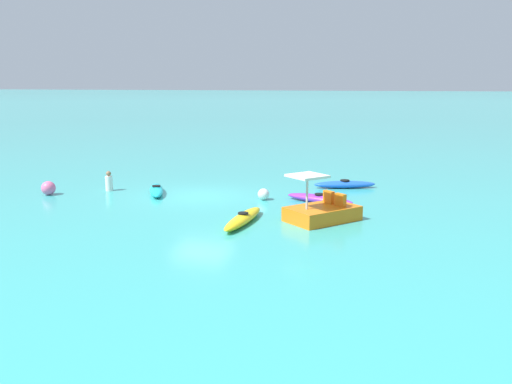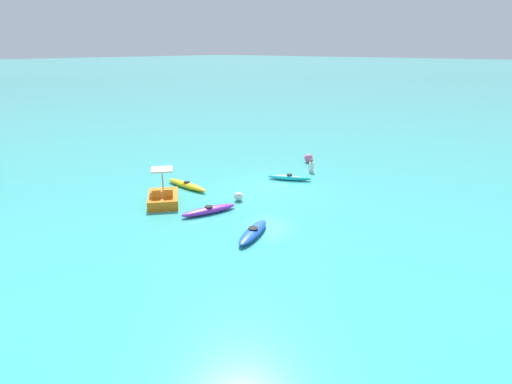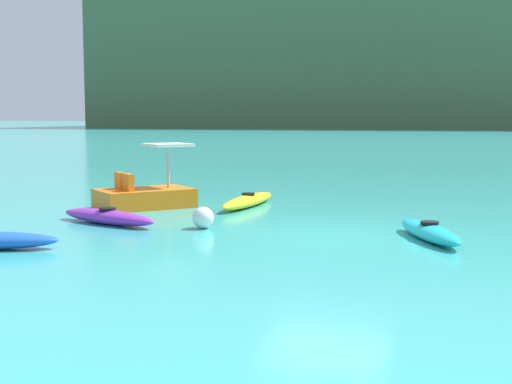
{
  "view_description": "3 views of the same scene",
  "coord_description": "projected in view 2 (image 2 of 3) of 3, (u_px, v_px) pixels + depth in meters",
  "views": [
    {
      "loc": [
        -8.38,
        20.54,
        4.69
      ],
      "look_at": [
        -2.57,
        0.54,
        0.44
      ],
      "focal_mm": 37.71,
      "sensor_mm": 36.0,
      "label": 1
    },
    {
      "loc": [
        -18.32,
        -14.52,
        7.72
      ],
      "look_at": [
        -2.12,
        -0.78,
        0.48
      ],
      "focal_mm": 29.99,
      "sensor_mm": 36.0,
      "label": 2
    },
    {
      "loc": [
        3.23,
        -13.72,
        2.4
      ],
      "look_at": [
        -2.18,
        1.89,
        0.61
      ],
      "focal_mm": 49.01,
      "sensor_mm": 36.0,
      "label": 3
    }
  ],
  "objects": [
    {
      "name": "kayak_yellow",
      "position": [
        187.0,
        185.0,
        24.62
      ],
      "size": [
        0.67,
        3.3,
        0.37
      ],
      "color": "yellow",
      "rests_on": "ground_plane"
    },
    {
      "name": "pedal_boat_orange",
      "position": [
        163.0,
        197.0,
        22.1
      ],
      "size": [
        2.68,
        2.81,
        1.68
      ],
      "color": "orange",
      "rests_on": "ground_plane"
    },
    {
      "name": "kayak_blue",
      "position": [
        253.0,
        232.0,
        18.35
      ],
      "size": [
        2.85,
        1.54,
        0.37
      ],
      "color": "blue",
      "rests_on": "ground_plane"
    },
    {
      "name": "ground_plane",
      "position": [
        269.0,
        188.0,
        24.6
      ],
      "size": [
        600.0,
        600.0,
        0.0
      ],
      "primitive_type": "plane",
      "color": "#38ADA8"
    },
    {
      "name": "buoy_white",
      "position": [
        238.0,
        196.0,
        22.53
      ],
      "size": [
        0.47,
        0.47,
        0.47
      ],
      "primitive_type": "sphere",
      "color": "white",
      "rests_on": "ground_plane"
    },
    {
      "name": "kayak_cyan",
      "position": [
        289.0,
        177.0,
        26.04
      ],
      "size": [
        1.72,
        2.63,
        0.37
      ],
      "color": "#19B7C6",
      "rests_on": "ground_plane"
    },
    {
      "name": "buoy_pink",
      "position": [
        309.0,
        158.0,
        30.01
      ],
      "size": [
        0.59,
        0.59,
        0.59
      ],
      "primitive_type": "sphere",
      "color": "pink",
      "rests_on": "ground_plane"
    },
    {
      "name": "kayak_purple",
      "position": [
        209.0,
        210.0,
        20.84
      ],
      "size": [
        2.92,
        1.44,
        0.37
      ],
      "color": "purple",
      "rests_on": "ground_plane"
    },
    {
      "name": "person_near_shore",
      "position": [
        311.0,
        166.0,
        27.61
      ],
      "size": [
        0.39,
        0.39,
        0.88
      ],
      "color": "silver",
      "rests_on": "ground_plane"
    }
  ]
}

